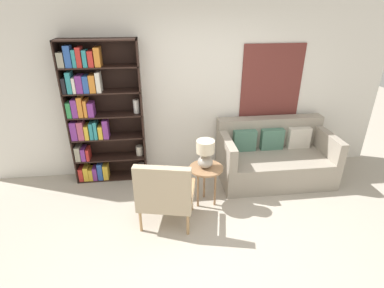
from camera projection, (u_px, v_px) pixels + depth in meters
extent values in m
plane|color=#B2A899|center=(206.00, 256.00, 3.36)|extent=(14.00, 14.00, 0.00)
cube|color=white|center=(186.00, 90.00, 4.60)|extent=(6.40, 0.06, 2.70)
cube|color=brown|center=(271.00, 87.00, 4.70)|extent=(0.96, 0.02, 1.33)
cube|color=black|center=(68.00, 116.00, 4.36)|extent=(0.02, 0.30, 2.14)
cube|color=black|center=(142.00, 113.00, 4.48)|extent=(0.02, 0.30, 2.14)
cube|color=black|center=(96.00, 39.00, 3.96)|extent=(1.08, 0.30, 0.02)
cube|color=black|center=(114.00, 176.00, 4.88)|extent=(1.08, 0.30, 0.02)
cube|color=black|center=(107.00, 111.00, 4.55)|extent=(1.08, 0.01, 2.14)
cube|color=black|center=(111.00, 157.00, 4.73)|extent=(1.08, 0.30, 0.02)
cube|color=red|center=(82.00, 172.00, 4.76)|extent=(0.06, 0.25, 0.21)
cube|color=gold|center=(87.00, 171.00, 4.77)|extent=(0.07, 0.25, 0.23)
cube|color=gold|center=(92.00, 173.00, 4.76)|extent=(0.06, 0.18, 0.19)
cube|color=#7A338C|center=(96.00, 172.00, 4.76)|extent=(0.06, 0.18, 0.21)
cube|color=#2D56A8|center=(101.00, 170.00, 4.75)|extent=(0.07, 0.18, 0.28)
cube|color=gold|center=(106.00, 171.00, 4.77)|extent=(0.08, 0.18, 0.24)
cylinder|color=white|center=(142.00, 168.00, 4.88)|extent=(0.09, 0.09, 0.20)
cube|color=black|center=(109.00, 136.00, 4.57)|extent=(1.08, 0.30, 0.02)
cube|color=gray|center=(79.00, 152.00, 4.61)|extent=(0.08, 0.25, 0.23)
cube|color=#7A338C|center=(84.00, 153.00, 4.61)|extent=(0.06, 0.21, 0.20)
cube|color=red|center=(89.00, 153.00, 4.61)|extent=(0.04, 0.20, 0.19)
cylinder|color=beige|center=(140.00, 150.00, 4.74)|extent=(0.11, 0.11, 0.15)
cube|color=black|center=(106.00, 115.00, 4.42)|extent=(1.08, 0.30, 0.02)
cube|color=#7A338C|center=(75.00, 129.00, 4.44)|extent=(0.09, 0.25, 0.28)
cube|color=#B24C6B|center=(82.00, 129.00, 4.45)|extent=(0.09, 0.24, 0.28)
cube|color=gold|center=(88.00, 131.00, 4.47)|extent=(0.06, 0.23, 0.21)
cube|color=teal|center=(92.00, 130.00, 4.46)|extent=(0.05, 0.20, 0.25)
cube|color=teal|center=(96.00, 129.00, 4.47)|extent=(0.05, 0.22, 0.27)
cube|color=gold|center=(101.00, 131.00, 4.51)|extent=(0.06, 0.25, 0.20)
cube|color=#7A338C|center=(106.00, 128.00, 4.46)|extent=(0.08, 0.17, 0.29)
cube|color=black|center=(103.00, 91.00, 4.27)|extent=(1.08, 0.30, 0.02)
cube|color=#338C4C|center=(70.00, 109.00, 4.28)|extent=(0.06, 0.19, 0.22)
cube|color=#7A338C|center=(75.00, 108.00, 4.27)|extent=(0.08, 0.17, 0.26)
cube|color=orange|center=(81.00, 106.00, 4.29)|extent=(0.07, 0.21, 0.29)
cube|color=orange|center=(86.00, 107.00, 4.32)|extent=(0.04, 0.23, 0.24)
cube|color=#7A338C|center=(91.00, 109.00, 4.31)|extent=(0.08, 0.18, 0.21)
cylinder|color=white|center=(136.00, 106.00, 4.42)|extent=(0.09, 0.09, 0.20)
cube|color=black|center=(99.00, 66.00, 4.12)|extent=(1.08, 0.30, 0.02)
cube|color=black|center=(66.00, 85.00, 4.15)|extent=(0.05, 0.25, 0.21)
cube|color=teal|center=(70.00, 82.00, 4.12)|extent=(0.06, 0.21, 0.29)
cube|color=silver|center=(75.00, 84.00, 4.16)|extent=(0.04, 0.25, 0.21)
cube|color=#7A338C|center=(80.00, 84.00, 4.15)|extent=(0.09, 0.20, 0.24)
cube|color=#2D56A8|center=(87.00, 84.00, 4.15)|extent=(0.07, 0.19, 0.23)
cube|color=orange|center=(93.00, 83.00, 4.17)|extent=(0.08, 0.20, 0.24)
cube|color=silver|center=(99.00, 82.00, 4.16)|extent=(0.06, 0.19, 0.28)
cube|color=gray|center=(62.00, 59.00, 3.98)|extent=(0.09, 0.20, 0.20)
cube|color=#2D56A8|center=(68.00, 56.00, 3.96)|extent=(0.08, 0.17, 0.28)
cube|color=teal|center=(75.00, 58.00, 3.99)|extent=(0.05, 0.20, 0.23)
cube|color=red|center=(80.00, 57.00, 4.00)|extent=(0.06, 0.20, 0.26)
cube|color=teal|center=(86.00, 58.00, 4.01)|extent=(0.06, 0.19, 0.22)
cube|color=red|center=(92.00, 58.00, 4.03)|extent=(0.07, 0.22, 0.21)
cube|color=orange|center=(98.00, 57.00, 4.03)|extent=(0.08, 0.21, 0.25)
cylinder|color=tan|center=(192.00, 200.00, 4.05)|extent=(0.04, 0.04, 0.30)
cylinder|color=tan|center=(150.00, 198.00, 4.10)|extent=(0.04, 0.04, 0.30)
cylinder|color=tan|center=(188.00, 224.00, 3.61)|extent=(0.04, 0.04, 0.30)
cylinder|color=tan|center=(141.00, 221.00, 3.67)|extent=(0.04, 0.04, 0.30)
cube|color=tan|center=(167.00, 198.00, 3.78)|extent=(0.77, 0.70, 0.08)
cube|color=tan|center=(163.00, 188.00, 3.43)|extent=(0.67, 0.24, 0.54)
cube|color=tan|center=(192.00, 190.00, 3.69)|extent=(0.16, 0.51, 0.04)
cube|color=tan|center=(142.00, 187.00, 3.74)|extent=(0.16, 0.51, 0.04)
cube|color=#9E9384|center=(274.00, 167.00, 4.74)|extent=(1.71, 0.93, 0.42)
cube|color=#9E9384|center=(269.00, 131.00, 4.88)|extent=(1.71, 0.20, 0.48)
cube|color=#9E9384|center=(226.00, 148.00, 4.49)|extent=(0.12, 0.93, 0.34)
cube|color=#9E9384|center=(326.00, 142.00, 4.67)|extent=(0.12, 0.93, 0.34)
cube|color=#4C7A66|center=(245.00, 141.00, 4.72)|extent=(0.36, 0.12, 0.34)
cube|color=#4C7A66|center=(272.00, 139.00, 4.77)|extent=(0.36, 0.12, 0.34)
cube|color=beige|center=(299.00, 138.00, 4.82)|extent=(0.36, 0.12, 0.34)
cylinder|color=#99704C|center=(206.00, 168.00, 4.01)|extent=(0.46, 0.46, 0.02)
cylinder|color=#99704C|center=(204.00, 181.00, 4.26)|extent=(0.03, 0.03, 0.55)
cylinder|color=#99704C|center=(198.00, 190.00, 4.06)|extent=(0.03, 0.03, 0.55)
cylinder|color=#99704C|center=(215.00, 188.00, 4.09)|extent=(0.03, 0.03, 0.55)
ellipsoid|color=#A59E93|center=(205.00, 162.00, 3.98)|extent=(0.20, 0.20, 0.16)
cylinder|color=tan|center=(205.00, 154.00, 3.93)|extent=(0.02, 0.02, 0.06)
cylinder|color=beige|center=(206.00, 147.00, 3.88)|extent=(0.24, 0.24, 0.17)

